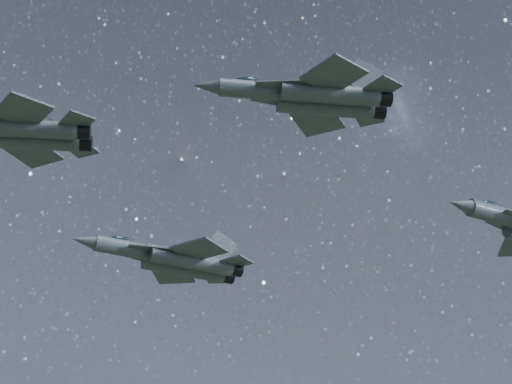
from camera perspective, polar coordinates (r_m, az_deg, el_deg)
name	(u,v)px	position (r m, az deg, el deg)	size (l,w,h in m)	color
jet_lead	(14,131)	(66.70, -15.83, 3.93)	(15.38, 10.51, 3.86)	#323A3F
jet_left	(174,260)	(86.61, -5.46, -4.51)	(18.41, 12.86, 4.64)	#323A3F
jet_right	(312,97)	(63.81, 3.73, 6.37)	(15.49, 10.66, 3.89)	#323A3F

